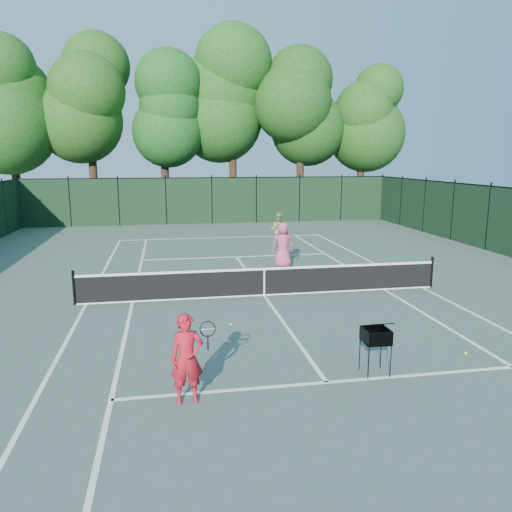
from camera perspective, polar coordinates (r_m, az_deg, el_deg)
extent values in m
plane|color=#48574E|center=(16.07, 0.93, -4.53)|extent=(90.00, 90.00, 0.00)
cube|color=white|center=(15.98, -18.84, -5.22)|extent=(0.10, 23.77, 0.01)
cube|color=white|center=(17.92, 18.44, -3.44)|extent=(0.10, 23.77, 0.01)
cube|color=white|center=(15.82, -13.92, -5.10)|extent=(0.10, 23.77, 0.01)
cube|color=white|center=(17.31, 14.44, -3.72)|extent=(0.10, 23.77, 0.01)
cube|color=white|center=(27.57, -3.84, 2.12)|extent=(10.97, 0.10, 0.01)
cube|color=white|center=(10.24, 8.06, -14.10)|extent=(8.23, 0.10, 0.01)
cube|color=white|center=(22.21, -2.26, -0.09)|extent=(8.23, 0.10, 0.01)
cube|color=white|center=(16.07, 0.93, -4.52)|extent=(0.10, 12.80, 0.01)
cube|color=black|center=(15.95, 0.93, -2.95)|extent=(11.60, 0.03, 0.85)
cube|color=white|center=(15.85, 0.94, -1.48)|extent=(11.60, 0.05, 0.07)
cube|color=white|center=(16.06, 0.93, -4.46)|extent=(11.60, 0.05, 0.04)
cube|color=white|center=(15.95, 0.93, -2.95)|extent=(0.05, 0.04, 0.91)
cylinder|color=black|center=(15.90, -20.08, -3.42)|extent=(0.09, 0.09, 1.06)
cylinder|color=black|center=(17.95, 19.43, -1.75)|extent=(0.09, 0.09, 1.06)
cube|color=black|center=(33.43, -5.06, 6.29)|extent=(24.00, 0.05, 3.00)
cylinder|color=black|center=(38.07, -25.63, 6.97)|extent=(0.56, 0.56, 4.50)
ellipsoid|color=#174413|center=(38.20, -26.41, 15.86)|extent=(6.40, 6.40, 9.92)
cylinder|color=black|center=(37.56, -18.02, 7.71)|extent=(0.56, 0.56, 4.80)
ellipsoid|color=#1B4313|center=(37.75, -18.63, 17.30)|extent=(6.80, 6.80, 10.54)
cylinder|color=black|center=(37.03, -10.29, 7.64)|extent=(0.56, 0.56, 4.30)
ellipsoid|color=#144717|center=(37.12, -10.60, 16.30)|extent=(6.00, 6.00, 9.30)
cylinder|color=black|center=(37.85, -2.64, 8.42)|extent=(0.56, 0.56, 5.00)
ellipsoid|color=#184814|center=(38.08, -2.73, 18.27)|extent=(7.00, 7.00, 10.85)
cylinder|color=black|center=(38.16, 5.04, 8.11)|extent=(0.56, 0.56, 4.60)
ellipsoid|color=#164112|center=(38.29, 5.20, 16.90)|extent=(6.20, 6.20, 9.61)
cylinder|color=black|center=(40.23, 11.81, 7.93)|extent=(0.56, 0.56, 4.40)
ellipsoid|color=#194513|center=(40.31, 12.13, 15.81)|extent=(5.80, 5.80, 8.99)
imported|color=red|center=(9.19, -7.90, -11.54)|extent=(0.64, 0.46, 1.65)
cylinder|color=black|center=(9.53, -5.52, -9.83)|extent=(0.03, 0.03, 0.30)
torus|color=black|center=(9.44, -5.55, -8.30)|extent=(0.30, 0.10, 0.30)
imported|color=#CA4778|center=(19.95, 3.09, 1.28)|extent=(0.92, 0.63, 1.84)
imported|color=#8AAA55|center=(24.66, 2.59, 3.03)|extent=(1.03, 0.97, 1.69)
cylinder|color=black|center=(10.37, 12.74, -11.89)|extent=(0.02, 0.02, 0.69)
cylinder|color=black|center=(10.55, 15.14, -11.59)|extent=(0.02, 0.02, 0.69)
cylinder|color=black|center=(10.77, 11.76, -10.96)|extent=(0.02, 0.02, 0.69)
cylinder|color=black|center=(10.94, 14.08, -10.69)|extent=(0.02, 0.02, 0.69)
cube|color=black|center=(10.48, 13.55, -8.81)|extent=(0.55, 0.55, 0.29)
sphere|color=#DBF231|center=(10.51, 13.53, -9.25)|extent=(0.08, 0.08, 0.08)
sphere|color=#DBF231|center=(10.51, 13.53, -9.25)|extent=(0.08, 0.08, 0.08)
sphere|color=#DBF231|center=(10.51, 13.53, -9.25)|extent=(0.08, 0.08, 0.08)
sphere|color=#DBF231|center=(10.51, 13.53, -9.25)|extent=(0.08, 0.08, 0.08)
sphere|color=#DBF231|center=(10.51, 13.53, -9.25)|extent=(0.08, 0.08, 0.08)
sphere|color=#DBF231|center=(10.51, 13.53, -9.25)|extent=(0.08, 0.08, 0.08)
sphere|color=#DBF231|center=(10.51, 13.53, -9.25)|extent=(0.08, 0.08, 0.08)
sphere|color=#DBF231|center=(10.51, 13.53, -9.25)|extent=(0.08, 0.08, 0.08)
sphere|color=#DBF231|center=(10.51, 13.53, -9.25)|extent=(0.08, 0.08, 0.08)
sphere|color=#DBF231|center=(10.51, 13.53, -9.25)|extent=(0.08, 0.08, 0.08)
sphere|color=#DBF231|center=(10.51, 13.53, -9.25)|extent=(0.08, 0.08, 0.08)
sphere|color=#DBF231|center=(10.51, 13.53, -9.25)|extent=(0.08, 0.08, 0.08)
sphere|color=#C8EC30|center=(12.37, 22.85, -10.19)|extent=(0.07, 0.07, 0.07)
sphere|color=yellow|center=(13.28, -2.89, -7.82)|extent=(0.07, 0.07, 0.07)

